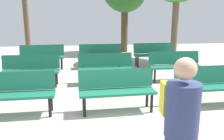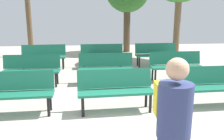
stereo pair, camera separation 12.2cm
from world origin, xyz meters
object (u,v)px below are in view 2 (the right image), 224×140
bench_r0_c0 (14,90)px  bench_r1_c0 (31,68)px  bench_r2_c0 (44,55)px  bench_r2_c2 (156,53)px  visitor_with_backpack (173,126)px  bench_r1_c2 (176,64)px  bench_r2_c1 (102,54)px  bench_r0_c1 (116,88)px  bench_r1_c1 (106,66)px  bench_r0_c2 (210,84)px

bench_r0_c0 → bench_r1_c0: size_ratio=1.01×
bench_r2_c0 → bench_r2_c2: size_ratio=1.01×
bench_r0_c0 → bench_r1_c0: bearing=90.7°
bench_r0_c0 → bench_r2_c2: 5.89m
bench_r0_c0 → visitor_with_backpack: visitor_with_backpack is taller
bench_r0_c0 → bench_r1_c2: (4.19, 2.14, 0.00)m
bench_r0_c0 → bench_r2_c0: (-0.12, 4.16, 0.00)m
visitor_with_backpack → bench_r1_c0: bearing=-59.6°
bench_r2_c1 → bench_r2_c2: same height
bench_r0_c1 → visitor_with_backpack: bearing=-86.7°
visitor_with_backpack → bench_r2_c1: bearing=-84.4°
bench_r0_c0 → bench_r2_c2: (4.14, 4.19, 0.00)m
bench_r0_c1 → bench_r2_c1: bearing=88.0°
bench_r1_c1 → bench_r1_c0: bearing=-177.5°
bench_r0_c0 → bench_r2_c0: same height
bench_r2_c2 → bench_r1_c2: bearing=-89.1°
bench_r1_c1 → bench_r2_c0: (-2.15, 2.08, 0.00)m
bench_r0_c0 → bench_r0_c2: bearing=-1.0°
bench_r0_c0 → bench_r0_c1: (2.08, -0.02, 0.00)m
bench_r0_c0 → bench_r1_c2: 4.70m
bench_r1_c0 → bench_r2_c2: 4.76m
bench_r2_c0 → bench_r1_c2: bearing=-27.7°
bench_r1_c0 → bench_r2_c2: bearing=28.0°
bench_r1_c0 → bench_r2_c0: size_ratio=0.99×
bench_r1_c0 → visitor_with_backpack: (2.45, -4.71, 0.43)m
bench_r2_c0 → bench_r0_c0: bearing=-91.0°
bench_r1_c0 → visitor_with_backpack: 5.33m
bench_r2_c2 → bench_r2_c0: bearing=179.9°
bench_r1_c0 → bench_r1_c2: bearing=2.5°
bench_r1_c0 → bench_r1_c1: 2.13m
bench_r0_c2 → bench_r2_c2: 4.13m
bench_r0_c1 → bench_r1_c1: same height
bench_r0_c2 → bench_r1_c2: (-0.02, 2.08, 0.00)m
bench_r0_c2 → bench_r2_c1: size_ratio=1.00×
bench_r0_c2 → bench_r2_c0: bearing=135.2°
bench_r0_c0 → bench_r0_c1: same height
bench_r1_c0 → visitor_with_backpack: bearing=-61.8°
bench_r2_c0 → bench_r0_c1: bearing=-64.8°
bench_r1_c0 → bench_r2_c1: 3.02m
bench_r0_c2 → bench_r0_c1: bearing=-179.0°
bench_r0_c2 → bench_r1_c0: 4.72m
bench_r0_c1 → bench_r1_c1: 2.10m
bench_r2_c1 → visitor_with_backpack: (0.32, -6.84, 0.43)m
bench_r0_c2 → bench_r1_c2: 2.08m
bench_r0_c2 → bench_r2_c2: (-0.07, 4.13, 0.00)m
bench_r0_c2 → visitor_with_backpack: size_ratio=0.98×
bench_r0_c1 → bench_r2_c0: 4.73m
bench_r2_c2 → bench_r0_c0: bearing=-135.2°
bench_r1_c0 → bench_r2_c0: (-0.03, 2.16, 0.00)m
bench_r1_c1 → bench_r1_c2: bearing=2.3°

